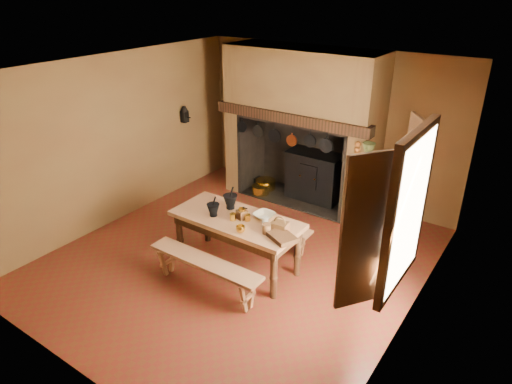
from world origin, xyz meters
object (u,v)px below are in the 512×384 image
Objects in this scene: mixing_bowl at (264,215)px; wicker_basket at (280,226)px; work_table at (237,226)px; bench_front at (205,268)px; iron_range at (315,176)px; coffee_grinder at (242,214)px.

wicker_basket is at bearing -26.15° from mixing_bowl.
work_table is 7.97× the size of wicker_basket.
bench_front is 5.97× the size of mixing_bowl.
bench_front is (0.14, -3.33, -0.12)m from iron_range.
iron_range reaches higher than wicker_basket.
work_table is (0.14, -2.63, 0.20)m from iron_range.
coffee_grinder is (0.08, 0.02, 0.20)m from work_table.
wicker_basket is at bearing 3.18° from work_table.
wicker_basket is at bearing 20.91° from coffee_grinder.
mixing_bowl is (0.32, 0.92, 0.48)m from bench_front.
mixing_bowl reaches higher than bench_front.
bench_front is 8.65× the size of coffee_grinder.
wicker_basket is at bearing 47.13° from bench_front.
iron_range is at bearing 92.45° from bench_front.
mixing_bowl is at bearing 148.95° from wicker_basket.
bench_front is 1.14m from wicker_basket.
coffee_grinder is at bearing 176.50° from wicker_basket.
work_table is at bearing 90.00° from bench_front.
iron_range is 2.75m from wicker_basket.
coffee_grinder is (0.23, -2.60, 0.40)m from iron_range.
mixing_bowl is at bearing 58.65° from coffee_grinder.
coffee_grinder is 0.31m from mixing_bowl.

